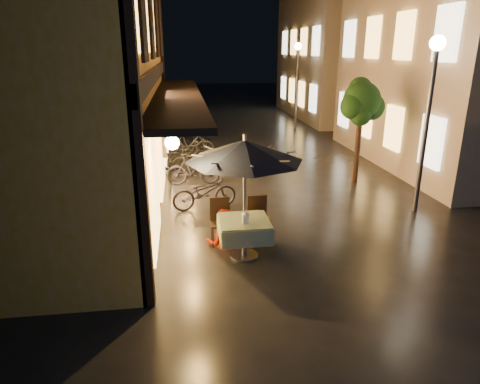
{
  "coord_description": "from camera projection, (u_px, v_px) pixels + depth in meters",
  "views": [
    {
      "loc": [
        -2.83,
        -7.54,
        3.92
      ],
      "look_at": [
        -1.71,
        0.65,
        1.15
      ],
      "focal_mm": 32.0,
      "sensor_mm": 36.0,
      "label": 1
    }
  ],
  "objects": [
    {
      "name": "cafe_chair_right",
      "position": [
        258.0,
        216.0,
        9.09
      ],
      "size": [
        0.42,
        0.42,
        0.97
      ],
      "color": "black",
      "rests_on": "ground"
    },
    {
      "name": "west_building",
      "position": [
        60.0,
        58.0,
        10.53
      ],
      "size": [
        5.9,
        11.4,
        7.4
      ],
      "color": "orange",
      "rests_on": "ground"
    },
    {
      "name": "streetlamp_far",
      "position": [
        297.0,
        70.0,
        21.3
      ],
      "size": [
        0.36,
        0.36,
        4.23
      ],
      "color": "#59595E",
      "rests_on": "ground"
    },
    {
      "name": "street_tree",
      "position": [
        362.0,
        103.0,
        12.47
      ],
      "size": [
        1.43,
        1.2,
        3.15
      ],
      "color": "black",
      "rests_on": "ground"
    },
    {
      "name": "table_lantern",
      "position": [
        246.0,
        216.0,
        8.07
      ],
      "size": [
        0.16,
        0.16,
        0.25
      ],
      "color": "white",
      "rests_on": "cafe_table"
    },
    {
      "name": "patio_umbrella",
      "position": [
        244.0,
        151.0,
        7.84
      ],
      "size": [
        2.22,
        2.22,
        2.46
      ],
      "color": "#59595E",
      "rests_on": "ground"
    },
    {
      "name": "bicycle_0",
      "position": [
        204.0,
        192.0,
        10.93
      ],
      "size": [
        1.77,
        0.95,
        0.88
      ],
      "primitive_type": "imported",
      "rotation": [
        0.0,
        0.0,
        1.8
      ],
      "color": "black",
      "rests_on": "ground"
    },
    {
      "name": "ground",
      "position": [
        327.0,
        252.0,
        8.69
      ],
      "size": [
        90.0,
        90.0,
        0.0
      ],
      "primitive_type": "plane",
      "color": "black",
      "rests_on": "ground"
    },
    {
      "name": "bicycle_4",
      "position": [
        192.0,
        155.0,
        14.67
      ],
      "size": [
        1.92,
        1.12,
        0.95
      ],
      "primitive_type": "imported",
      "rotation": [
        0.0,
        0.0,
        1.86
      ],
      "color": "black",
      "rests_on": "ground"
    },
    {
      "name": "cafe_table",
      "position": [
        244.0,
        229.0,
        8.33
      ],
      "size": [
        0.99,
        0.99,
        0.78
      ],
      "color": "#59595E",
      "rests_on": "ground"
    },
    {
      "name": "bicycle_2",
      "position": [
        197.0,
        161.0,
        13.91
      ],
      "size": [
        1.78,
        1.07,
        0.89
      ],
      "primitive_type": "imported",
      "rotation": [
        0.0,
        0.0,
        1.26
      ],
      "color": "black",
      "rests_on": "ground"
    },
    {
      "name": "person_yellow",
      "position": [
        257.0,
        212.0,
        8.82
      ],
      "size": [
        0.98,
        0.6,
        1.47
      ],
      "primitive_type": "imported",
      "rotation": [
        0.0,
        0.0,
        3.08
      ],
      "color": "#FFB100",
      "rests_on": "ground"
    },
    {
      "name": "bicycle_5",
      "position": [
        190.0,
        144.0,
        15.94
      ],
      "size": [
        1.89,
        0.77,
        1.1
      ],
      "primitive_type": "imported",
      "rotation": [
        0.0,
        0.0,
        1.43
      ],
      "color": "black",
      "rests_on": "ground"
    },
    {
      "name": "streetlamp_near",
      "position": [
        431.0,
        94.0,
        10.03
      ],
      "size": [
        0.36,
        0.36,
        4.23
      ],
      "color": "#59595E",
      "rests_on": "ground"
    },
    {
      "name": "east_building_far",
      "position": [
        354.0,
        54.0,
        25.4
      ],
      "size": [
        7.3,
        10.3,
        7.3
      ],
      "color": "tan",
      "rests_on": "ground"
    },
    {
      "name": "cafe_chair_left",
      "position": [
        220.0,
        218.0,
        8.99
      ],
      "size": [
        0.42,
        0.42,
        0.97
      ],
      "color": "black",
      "rests_on": "ground"
    },
    {
      "name": "bicycle_3",
      "position": [
        186.0,
        155.0,
        14.46
      ],
      "size": [
        1.76,
        0.9,
        1.02
      ],
      "primitive_type": "imported",
      "rotation": [
        0.0,
        0.0,
        1.83
      ],
      "color": "black",
      "rests_on": "ground"
    },
    {
      "name": "bicycle_1",
      "position": [
        193.0,
        169.0,
        12.87
      ],
      "size": [
        1.61,
        0.5,
        0.96
      ],
      "primitive_type": "imported",
      "rotation": [
        0.0,
        0.0,
        1.54
      ],
      "color": "black",
      "rests_on": "ground"
    },
    {
      "name": "person_orange",
      "position": [
        223.0,
        210.0,
        8.79
      ],
      "size": [
        0.8,
        0.65,
        1.56
      ],
      "primitive_type": "imported",
      "rotation": [
        0.0,
        0.0,
        3.06
      ],
      "color": "#BF1B01",
      "rests_on": "ground"
    }
  ]
}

